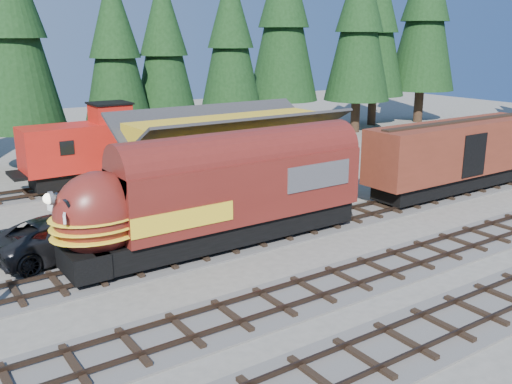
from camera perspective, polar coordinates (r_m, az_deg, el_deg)
ground at (r=25.90m, az=10.00°, el=-6.07°), size 120.00×120.00×0.00m
track_siding at (r=35.55m, az=17.12°, el=-0.49°), size 68.00×3.20×0.33m
track_spur at (r=36.95m, az=-22.18°, el=-0.37°), size 32.00×3.20×0.33m
depot at (r=33.05m, az=-2.54°, el=4.20°), size 12.80×7.00×5.30m
conifer_backdrop at (r=49.30m, az=-2.21°, el=16.06°), size 77.36×21.03×17.28m
locomotive at (r=25.27m, az=-4.34°, el=-0.75°), size 14.72×2.92×4.00m
boxcar at (r=36.41m, az=19.19°, el=3.59°), size 12.88×2.76×4.05m
caboose at (r=37.66m, az=-15.42°, el=4.23°), size 9.35×2.71×4.86m
pickup_truck_a at (r=26.51m, az=-18.45°, el=-4.07°), size 6.92×4.07×1.81m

